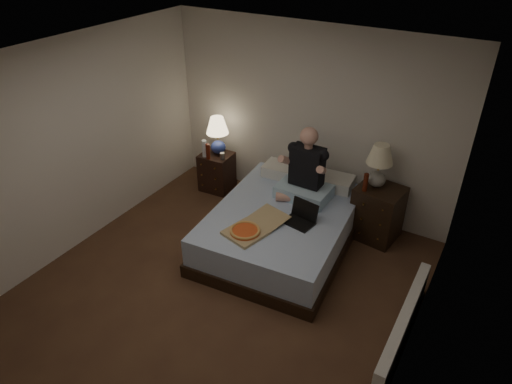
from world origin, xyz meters
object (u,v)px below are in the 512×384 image
Objects in this scene: soda_can at (222,156)px; water_bottle at (204,149)px; bed at (281,228)px; lamp_right at (379,166)px; beer_bottle_left at (208,151)px; beer_bottle_right at (366,182)px; radiator at (403,327)px; laptop at (299,215)px; lamp_left at (218,136)px; nightstand_left at (217,172)px; nightstand_right at (377,213)px; pizza_box at (245,231)px; person at (306,164)px.

water_bottle is at bearing -168.28° from soda_can.
lamp_right reaches higher than bed.
beer_bottle_right is (2.27, 0.09, 0.13)m from beer_bottle_left.
soda_can is 0.06× the size of radiator.
lamp_right reaches higher than laptop.
lamp_left is 0.31m from soda_can.
nightstand_left is 3.51m from radiator.
bed is at bearing -26.20° from soda_can.
nightstand_right is at bearing -2.65° from nightstand_left.
radiator is (0.85, -1.56, -0.79)m from lamp_right.
laptop is at bearing -21.14° from water_bottle.
lamp_left reaches higher than pizza_box.
pizza_box is at bearing -41.06° from beer_bottle_left.
laptop is (1.77, -0.68, -0.06)m from beer_bottle_left.
beer_bottle_left is at bearing -177.83° from beer_bottle_right.
nightstand_right is (0.95, 0.78, 0.10)m from bed.
pizza_box is (-1.00, -1.44, -0.44)m from lamp_right.
beer_bottle_left is at bearing -22.15° from water_bottle.
person reaches higher than pizza_box.
laptop is (-0.58, -0.95, -0.36)m from lamp_right.
water_bottle is 0.09m from beer_bottle_left.
bed is at bearing -30.24° from nightstand_left.
soda_can is 0.13× the size of pizza_box.
lamp_right is (-0.08, 0.03, 0.63)m from nightstand_right.
lamp_left is at bearing 79.28° from nightstand_left.
person is (-0.78, -0.40, -0.01)m from lamp_right.
person is at bearing 119.58° from laptop.
soda_can is at bearing 155.29° from radiator.
bed is at bearing 164.98° from laptop.
beer_bottle_left reaches higher than nightstand_left.
nightstand_left is at bearing -171.16° from nightstand_right.
water_bottle is 2.00m from laptop.
soda_can is 0.43× the size of beer_bottle_left.
bed is 0.49m from laptop.
nightstand_left reaches higher than radiator.
person reaches higher than lamp_left.
nightstand_left is 2.50× the size of beer_bottle_left.
soda_can is at bearing 147.05° from pizza_box.
pizza_box is at bearing 176.19° from radiator.
laptop reaches higher than nightstand_right.
laptop is (1.76, -0.85, 0.35)m from nightstand_left.
lamp_right reaches higher than lamp_left.
radiator is (3.19, -1.53, -0.66)m from lamp_left.
person reaches higher than water_bottle.
water_bottle is 1.09× the size of beer_bottle_left.
lamp_left is 1.99m from laptop.
lamp_left is 0.27m from water_bottle.
water_bottle is at bearing 154.48° from bed.
nightstand_right is 2.28m from soda_can.
soda_can reaches higher than radiator.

